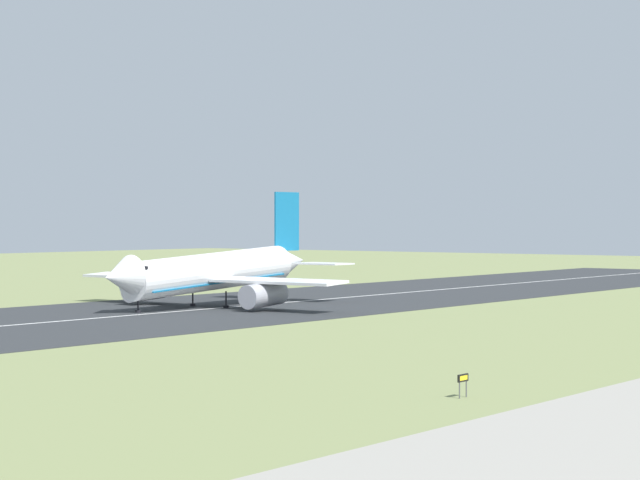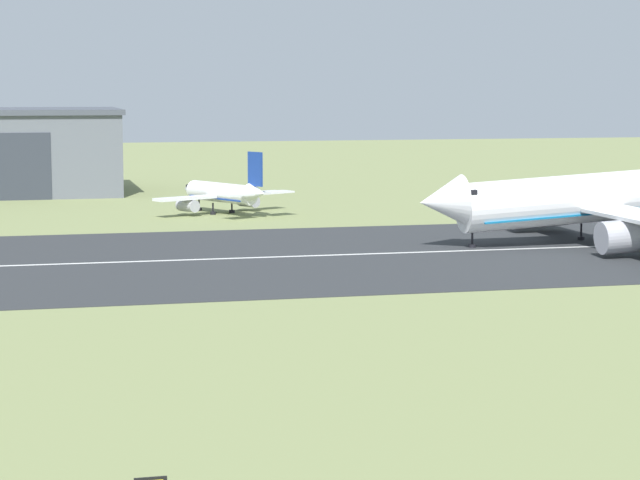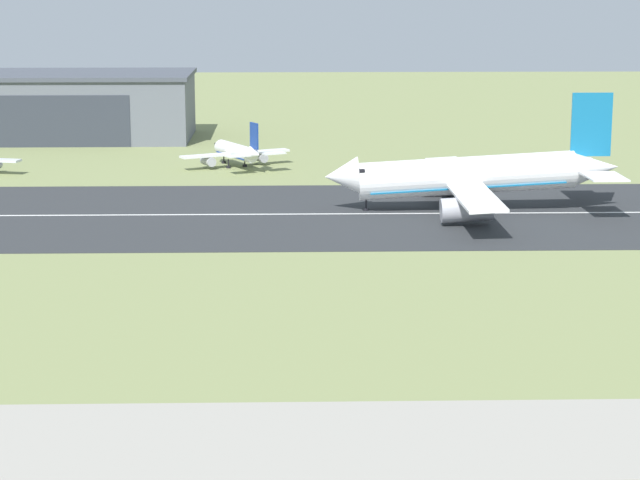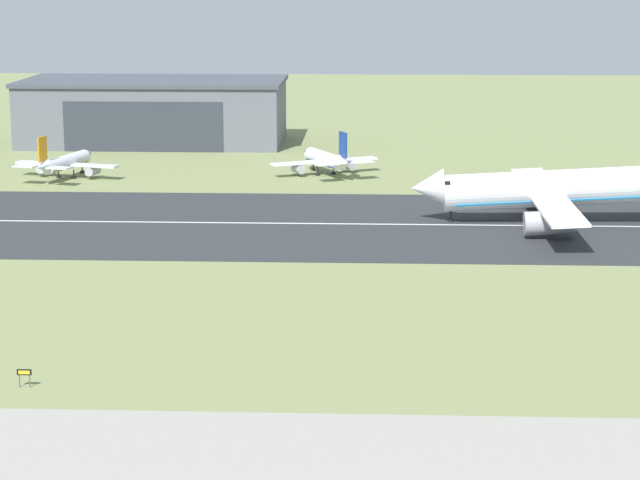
# 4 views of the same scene
# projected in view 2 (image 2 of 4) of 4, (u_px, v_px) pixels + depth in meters

# --- Properties ---
(ground_plane) EXTENTS (681.58, 681.58, 0.00)m
(ground_plane) POSITION_uv_depth(u_px,v_px,m) (434.00, 403.00, 72.16)
(ground_plane) COLOR #7A8451
(runway_strip) EXTENTS (441.58, 51.98, 0.06)m
(runway_strip) POSITION_uv_depth(u_px,v_px,m) (243.00, 258.00, 132.66)
(runway_strip) COLOR #2B2D30
(runway_strip) RESTS_ON ground_plane
(runway_centreline) EXTENTS (397.42, 0.70, 0.01)m
(runway_centreline) POSITION_uv_depth(u_px,v_px,m) (243.00, 258.00, 132.66)
(runway_centreline) COLOR silver
(runway_centreline) RESTS_ON runway_strip
(airplane_landing) EXTENTS (45.23, 49.48, 17.92)m
(airplane_landing) POSITION_uv_depth(u_px,v_px,m) (600.00, 199.00, 144.59)
(airplane_landing) COLOR white
(airplane_landing) RESTS_ON ground_plane
(airplane_parked_centre) EXTENTS (20.39, 20.20, 9.21)m
(airplane_parked_centre) POSITION_uv_depth(u_px,v_px,m) (223.00, 193.00, 178.71)
(airplane_parked_centre) COLOR white
(airplane_parked_centre) RESTS_ON ground_plane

